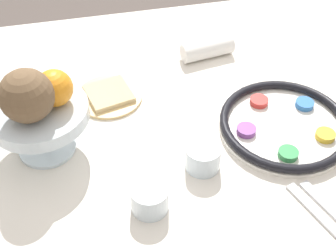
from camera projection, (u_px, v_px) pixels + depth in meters
The scene contains 10 objects.
dining_table at pixel (202, 200), 1.40m from camera, with size 1.56×0.97×0.75m.
seder_plate at pixel (284, 125), 1.08m from camera, with size 0.30×0.30×0.03m.
fruit_stand at pixel (40, 117), 0.98m from camera, with size 0.21×0.21×0.12m.
orange_fruit at pixel (54, 88), 0.94m from camera, with size 0.08×0.08×0.08m.
coconut at pixel (27, 96), 0.90m from camera, with size 0.11×0.11×0.11m.
bread_plate at pixel (109, 95), 1.16m from camera, with size 0.16×0.16×0.02m.
napkin_roll at pixel (207, 49), 1.28m from camera, with size 0.15×0.07×0.05m.
cup_near at pixel (203, 157), 0.99m from camera, with size 0.08×0.08×0.06m.
cup_far at pixel (150, 198), 0.91m from camera, with size 0.08×0.08×0.06m.
fork_right at pixel (323, 219), 0.91m from camera, with size 0.08×0.19×0.01m.
Camera 1 is at (0.29, 0.81, 1.51)m, focal length 50.00 mm.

